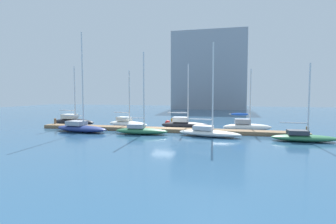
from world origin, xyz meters
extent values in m
plane|color=#2D567A|center=(0.00, 0.00, 0.00)|extent=(120.00, 120.00, 0.00)
cube|color=#846647|center=(0.00, 0.00, 0.19)|extent=(29.22, 1.67, 0.38)
cylinder|color=#846647|center=(-14.21, 0.68, 0.52)|extent=(0.28, 0.28, 1.04)
cylinder|color=#846647|center=(14.21, -0.68, 0.52)|extent=(0.28, 0.28, 1.04)
ellipsoid|color=black|center=(-12.79, 2.43, 0.44)|extent=(6.23, 2.48, 0.88)
cube|color=silver|center=(-13.39, 2.50, 1.17)|extent=(1.94, 1.48, 0.57)
cylinder|color=silver|center=(-12.49, 2.40, 4.26)|extent=(0.14, 0.14, 6.75)
cylinder|color=silver|center=(-13.75, 2.53, 1.96)|extent=(2.55, 0.37, 0.11)
ellipsoid|color=navy|center=(-8.61, -2.45, 0.35)|extent=(6.64, 3.03, 0.70)
cube|color=#9EA3AD|center=(-9.25, -2.35, 0.93)|extent=(2.12, 1.72, 0.46)
cylinder|color=silver|center=(-8.30, -2.50, 5.66)|extent=(0.14, 0.14, 9.92)
cylinder|color=silver|center=(-9.62, -2.29, 1.74)|extent=(2.67, 0.53, 0.11)
ellipsoid|color=white|center=(-5.33, 2.70, 0.37)|extent=(5.83, 3.01, 0.74)
cube|color=silver|center=(-5.88, 2.82, 0.98)|extent=(1.91, 1.59, 0.48)
cylinder|color=silver|center=(-5.06, 2.63, 3.84)|extent=(0.13, 0.13, 6.21)
cylinder|color=silver|center=(-6.20, 2.90, 1.79)|extent=(2.30, 0.64, 0.11)
ellipsoid|color=#2D7047|center=(-1.71, -2.43, 0.31)|extent=(5.55, 1.82, 0.63)
cube|color=#9EA3AD|center=(-2.26, -2.46, 0.83)|extent=(1.69, 1.18, 0.41)
cylinder|color=silver|center=(-1.44, -2.42, 4.47)|extent=(0.13, 0.13, 7.68)
cylinder|color=silver|center=(-2.59, -2.47, 1.65)|extent=(2.31, 0.20, 0.11)
ellipsoid|color=black|center=(1.98, 2.52, 0.42)|extent=(5.79, 1.76, 0.84)
cube|color=silver|center=(1.40, 2.51, 1.12)|extent=(1.74, 1.22, 0.55)
cylinder|color=silver|center=(2.27, 2.52, 4.21)|extent=(0.13, 0.13, 6.72)
cylinder|color=silver|center=(1.06, 2.51, 1.91)|extent=(2.43, 0.13, 0.11)
ellipsoid|color=white|center=(5.17, -2.31, 0.31)|extent=(6.33, 2.79, 0.63)
cube|color=silver|center=(4.56, -2.20, 0.83)|extent=(2.02, 1.52, 0.41)
cylinder|color=silver|center=(5.47, -2.36, 4.81)|extent=(0.14, 0.14, 8.36)
cylinder|color=silver|center=(4.20, -2.13, 1.65)|extent=(2.55, 0.56, 0.11)
ellipsoid|color=white|center=(8.94, 2.66, 0.40)|extent=(5.57, 2.30, 0.80)
cube|color=#9EA3AD|center=(8.41, 2.57, 1.06)|extent=(1.76, 1.26, 0.52)
cylinder|color=silver|center=(9.21, 2.70, 3.82)|extent=(0.13, 0.13, 6.04)
cylinder|color=silver|center=(8.09, 2.52, 1.86)|extent=(2.26, 0.47, 0.11)
ellipsoid|color=blue|center=(8.09, 2.52, 1.86)|extent=(2.07, 0.68, 0.28)
ellipsoid|color=#2D7047|center=(13.42, -2.92, 0.29)|extent=(5.51, 1.94, 0.59)
cube|color=#333842|center=(12.87, -2.94, 0.78)|extent=(1.68, 1.28, 0.38)
cylinder|color=silver|center=(13.69, -2.91, 3.68)|extent=(0.13, 0.13, 6.18)
cylinder|color=silver|center=(12.54, -2.95, 1.60)|extent=(2.29, 0.19, 0.11)
sphere|color=red|center=(-0.80, 5.08, 0.36)|extent=(0.72, 0.72, 0.72)
sphere|color=orange|center=(-0.81, 8.60, 0.37)|extent=(0.74, 0.74, 0.74)
cube|color=#9399A3|center=(1.02, 46.25, 10.16)|extent=(19.29, 12.21, 20.33)
camera|label=1|loc=(7.33, -27.83, 4.18)|focal=28.26mm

